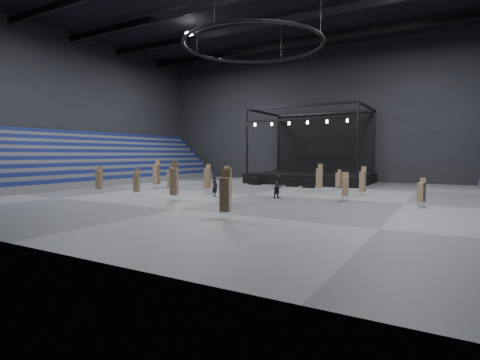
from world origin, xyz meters
The scene contains 25 objects.
floor centered at (0.00, 0.00, 0.00)m, with size 50.00×50.00×0.00m, color #505053.
wall_back centered at (0.00, 21.00, 9.00)m, with size 50.00×0.20×18.00m, color black.
wall_left centered at (-25.00, 0.00, 9.00)m, with size 0.20×42.00×18.00m, color black.
bleachers_left centered at (-22.94, 0.00, 1.73)m, with size 7.20×40.00×6.40m.
stage centered at (0.00, 16.24, 1.45)m, with size 14.00×10.00×9.20m.
truss_ring centered at (0.00, 0.00, 13.00)m, with size 12.30×12.30×5.15m.
flight_case_left centered at (-4.68, 9.37, 0.44)m, with size 1.33×0.66×0.89m, color black.
flight_case_mid centered at (0.05, 9.11, 0.43)m, with size 1.29×0.64×0.86m, color black.
flight_case_right centered at (2.09, 8.68, 0.41)m, with size 1.22×0.61×0.81m, color black.
chair_stack_0 centered at (-7.93, -1.78, 1.23)m, with size 0.46×0.46×2.38m.
chair_stack_1 centered at (-8.25, -5.84, 1.20)m, with size 0.51×0.51×2.35m.
chair_stack_2 centered at (4.45, 5.05, 1.36)m, with size 0.53×0.53×2.67m.
chair_stack_3 centered at (4.68, -11.99, 1.41)m, with size 0.67×0.67×2.75m.
chair_stack_4 centered at (5.48, 7.92, 1.06)m, with size 0.52×0.52×2.03m.
chair_stack_5 centered at (8.31, -0.58, 1.18)m, with size 0.59×0.59×2.22m.
chair_stack_6 centered at (-12.66, -6.14, 1.31)m, with size 0.60×0.60×2.54m.
chair_stack_7 centered at (8.67, 3.91, 1.28)m, with size 0.52×0.52×2.52m.
chair_stack_8 centered at (-4.37, -0.77, 1.35)m, with size 0.52×0.52×2.64m.
chair_stack_9 centered at (1.22, -6.20, 1.34)m, with size 0.57×0.57×2.59m.
chair_stack_10 centered at (-3.12, -6.99, 1.54)m, with size 0.70×0.70×3.04m.
chair_stack_11 centered at (-11.38, 0.06, 1.49)m, with size 0.58×0.58×2.93m.
chair_stack_12 centered at (13.62, -1.05, 1.04)m, with size 0.54×0.54×1.97m.
chair_stack_13 centered at (-2.56, -0.37, 1.27)m, with size 0.58×0.58×2.49m.
man_center centered at (-2.10, -2.92, 0.89)m, with size 0.65×0.42×1.77m, color black.
crew_member centered at (3.19, -1.54, 0.94)m, with size 0.91×0.71×1.88m, color black.
Camera 1 is at (15.57, -29.22, 3.60)m, focal length 28.00 mm.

